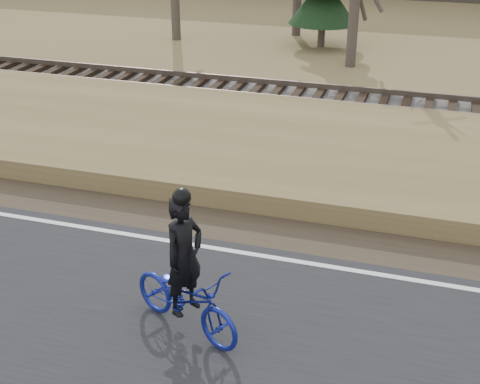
% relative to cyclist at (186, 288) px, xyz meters
% --- Properties ---
extents(cyclist, '(2.13, 1.48, 2.29)m').
position_rel_cyclist_xyz_m(cyclist, '(0.00, 0.00, 0.00)').
color(cyclist, navy).
rests_on(cyclist, road).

